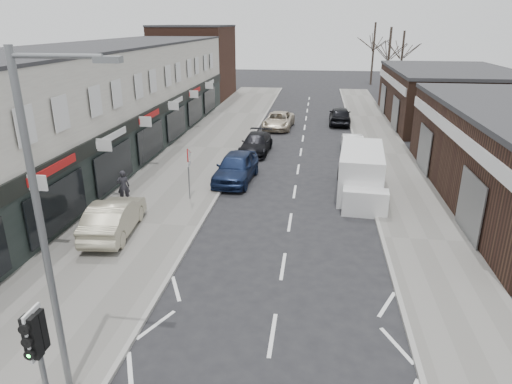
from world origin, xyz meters
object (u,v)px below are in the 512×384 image
(sedan_on_pavement, at_px, (114,217))
(white_van, at_px, (361,174))
(parked_car_left_c, at_px, (279,120))
(traffic_light, at_px, (37,344))
(parked_car_right_b, at_px, (340,115))
(warning_sign, at_px, (189,159))
(pedestrian, at_px, (123,186))
(parked_car_left_b, at_px, (256,143))
(parked_car_left_a, at_px, (236,167))
(street_lamp, at_px, (47,219))
(parked_car_right_a, at_px, (352,143))

(sedan_on_pavement, bearing_deg, white_van, -154.52)
(sedan_on_pavement, height_order, parked_car_left_c, sedan_on_pavement)
(traffic_light, distance_m, parked_car_right_b, 34.57)
(warning_sign, distance_m, white_van, 8.88)
(pedestrian, bearing_deg, warning_sign, 172.51)
(pedestrian, height_order, parked_car_left_b, pedestrian)
(parked_car_left_a, bearing_deg, warning_sign, -114.14)
(street_lamp, bearing_deg, sedan_on_pavement, 107.79)
(pedestrian, distance_m, parked_car_left_b, 11.53)
(traffic_light, distance_m, parked_car_left_a, 17.43)
(pedestrian, relative_size, parked_car_left_a, 0.34)
(parked_car_right_a, bearing_deg, white_van, 90.41)
(white_van, relative_size, parked_car_left_a, 1.29)
(parked_car_left_a, bearing_deg, traffic_light, -89.47)
(traffic_light, distance_m, warning_sign, 14.04)
(sedan_on_pavement, relative_size, parked_car_right_b, 0.97)
(parked_car_left_c, xyz_separation_m, parked_car_right_a, (5.70, -6.84, -0.03))
(white_van, xyz_separation_m, parked_car_right_a, (0.10, 8.36, -0.46))
(sedan_on_pavement, xyz_separation_m, parked_car_left_c, (5.04, 21.66, -0.18))
(sedan_on_pavement, distance_m, parked_car_left_b, 14.38)
(street_lamp, bearing_deg, parked_car_left_c, 85.58)
(parked_car_right_b, bearing_deg, white_van, 92.42)
(pedestrian, distance_m, parked_car_right_a, 16.36)
(sedan_on_pavement, height_order, parked_car_left_b, sedan_on_pavement)
(street_lamp, xyz_separation_m, white_van, (7.93, 14.92, -3.50))
(warning_sign, relative_size, parked_car_right_a, 0.68)
(parked_car_left_b, xyz_separation_m, parked_car_right_a, (6.57, 1.06, -0.01))
(parked_car_right_a, bearing_deg, pedestrian, 45.04)
(traffic_light, relative_size, parked_car_left_a, 0.64)
(warning_sign, distance_m, pedestrian, 3.48)
(sedan_on_pavement, bearing_deg, pedestrian, -79.14)
(parked_car_left_c, relative_size, parked_car_right_a, 1.23)
(street_lamp, xyz_separation_m, pedestrian, (-3.75, 11.92, -3.68))
(parked_car_left_a, bearing_deg, parked_car_left_c, 88.94)
(parked_car_left_a, bearing_deg, parked_car_right_b, 72.46)
(parked_car_left_a, distance_m, parked_car_left_b, 6.11)
(traffic_light, xyz_separation_m, parked_car_right_a, (7.90, 24.49, -1.76))
(street_lamp, relative_size, parked_car_left_b, 1.75)
(traffic_light, bearing_deg, parked_car_left_b, 86.75)
(parked_car_left_c, bearing_deg, traffic_light, -90.13)
(pedestrian, distance_m, parked_car_left_a, 6.43)
(white_van, bearing_deg, pedestrian, -160.89)
(traffic_light, height_order, warning_sign, traffic_light)
(white_van, xyz_separation_m, pedestrian, (-11.68, -2.99, -0.18))
(parked_car_right_a, bearing_deg, traffic_light, 73.22)
(warning_sign, bearing_deg, white_van, 13.89)
(parked_car_left_a, distance_m, parked_car_right_a, 9.95)
(parked_car_left_b, relative_size, parked_car_right_a, 1.15)
(warning_sign, bearing_deg, street_lamp, -87.16)
(street_lamp, xyz_separation_m, warning_sign, (-0.63, 12.80, -2.42))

